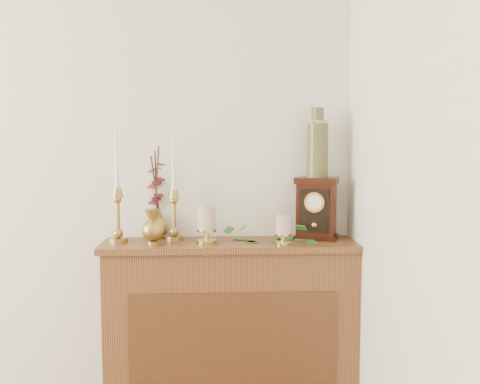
{
  "coord_description": "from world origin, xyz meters",
  "views": [
    {
      "loc": [
        1.31,
        -0.57,
        1.42
      ],
      "look_at": [
        1.44,
        2.05,
        1.17
      ],
      "focal_mm": 42.0,
      "sensor_mm": 36.0,
      "label": 1
    }
  ],
  "objects": [
    {
      "name": "ivy_garland",
      "position": [
        1.59,
        2.1,
        0.95
      ],
      "size": [
        0.51,
        0.21,
        0.09
      ],
      "rotation": [
        0.0,
        0.0,
        0.13
      ],
      "color": "#326827",
      "rests_on": "console_shelf"
    },
    {
      "name": "candlestick_center",
      "position": [
        1.12,
        2.15,
        1.1
      ],
      "size": [
        0.08,
        0.08,
        0.51
      ],
      "rotation": [
        0.0,
        0.0,
        0.02
      ],
      "color": "#B49448",
      "rests_on": "console_shelf"
    },
    {
      "name": "console_shelf",
      "position": [
        1.4,
        2.1,
        0.44
      ],
      "size": [
        1.24,
        0.34,
        0.93
      ],
      "color": "brown",
      "rests_on": "ground"
    },
    {
      "name": "candlestick_left",
      "position": [
        0.86,
        2.1,
        1.11
      ],
      "size": [
        0.09,
        0.09,
        0.54
      ],
      "rotation": [
        0.0,
        0.0,
        0.14
      ],
      "color": "#B49448",
      "rests_on": "console_shelf"
    },
    {
      "name": "mantel_clock",
      "position": [
        1.82,
        2.15,
        1.08
      ],
      "size": [
        0.24,
        0.2,
        0.31
      ],
      "rotation": [
        0.0,
        0.0,
        -0.34
      ],
      "color": "black",
      "rests_on": "console_shelf"
    },
    {
      "name": "ginger_jar",
      "position": [
        1.03,
        2.24,
        1.14
      ],
      "size": [
        0.19,
        0.2,
        0.46
      ],
      "rotation": [
        0.0,
        0.0,
        -0.09
      ],
      "color": "#B49448",
      "rests_on": "console_shelf"
    },
    {
      "name": "ceramic_vase",
      "position": [
        1.82,
        2.16,
        1.39
      ],
      "size": [
        0.11,
        0.11,
        0.34
      ],
      "rotation": [
        0.0,
        0.0,
        -0.34
      ],
      "color": "#193223",
      "rests_on": "mantel_clock"
    },
    {
      "name": "bud_vase",
      "position": [
        1.03,
        2.03,
        1.01
      ],
      "size": [
        0.1,
        0.1,
        0.17
      ],
      "rotation": [
        0.0,
        0.0,
        0.37
      ],
      "color": "#B49448",
      "rests_on": "console_shelf"
    },
    {
      "name": "pillar_candle_right",
      "position": [
        1.64,
        2.0,
        1.01
      ],
      "size": [
        0.08,
        0.08,
        0.15
      ],
      "rotation": [
        0.0,
        0.0,
        0.41
      ],
      "color": "gold",
      "rests_on": "console_shelf"
    },
    {
      "name": "pillar_candle_left",
      "position": [
        1.28,
        2.06,
        1.03
      ],
      "size": [
        0.1,
        0.1,
        0.19
      ],
      "rotation": [
        0.0,
        0.0,
        -0.28
      ],
      "color": "gold",
      "rests_on": "console_shelf"
    }
  ]
}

